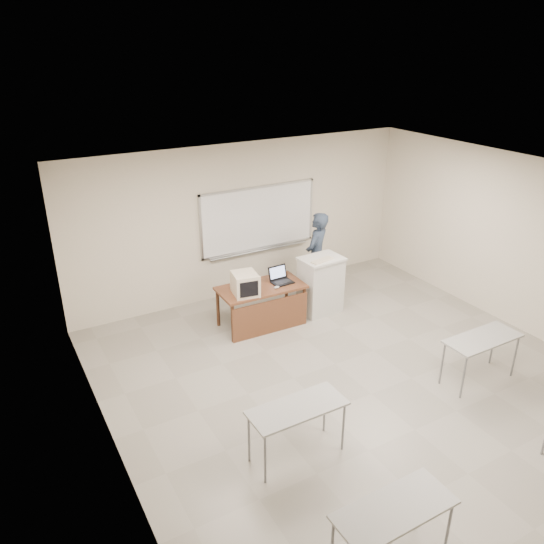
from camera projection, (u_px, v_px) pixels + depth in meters
floor at (371, 394)px, 7.69m from camera, size 7.00×8.00×0.01m
whiteboard at (259, 219)px, 10.38m from camera, size 2.48×0.10×1.31m
student_desks at (448, 408)px, 6.34m from camera, size 4.40×2.20×0.73m
instructor_desk at (264, 299)px, 9.26m from camera, size 1.52×0.76×0.75m
podium at (321, 285)px, 9.82m from camera, size 0.77×0.56×1.08m
crt_monitor at (245, 284)px, 8.93m from camera, size 0.41×0.46×0.39m
laptop at (281, 279)px, 9.42m from camera, size 0.36×0.34×0.27m
mouse at (277, 287)px, 9.19m from camera, size 0.12×0.10×0.04m
keyboard at (322, 260)px, 9.47m from camera, size 0.47×0.24×0.03m
presenter at (317, 255)px, 10.29m from camera, size 0.75×0.69×1.73m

